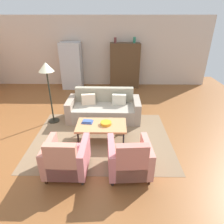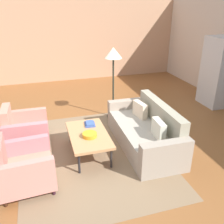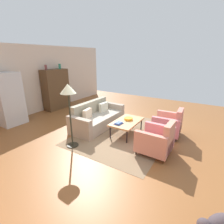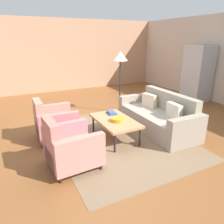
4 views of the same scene
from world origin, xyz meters
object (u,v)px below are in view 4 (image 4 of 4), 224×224
Objects in this scene: couch at (159,117)px; coffee_table at (115,121)px; floor_lamp at (120,62)px; refrigerator at (198,73)px; armchair_left at (53,123)px; armchair_right at (69,148)px; book_stack at (112,113)px; fruit_bowl at (117,120)px.

coffee_table is at bearing 90.86° from couch.
refrigerator is at bearing 89.61° from floor_lamp.
armchair_left reaches higher than coffee_table.
armchair_left is 0.51× the size of floor_lamp.
armchair_right is (0.60, -2.35, 0.06)m from couch.
couch is at bearing -62.20° from refrigerator.
armchair_right is at bearing 1.24° from armchair_left.
refrigerator reaches higher than floor_lamp.
book_stack is 0.16× the size of floor_lamp.
fruit_bowl is (0.11, -1.19, 0.18)m from couch.
coffee_table is 1.31m from armchair_right.
coffee_table is at bearing 63.95° from armchair_left.
armchair_left is 1.00× the size of armchair_right.
armchair_left is at bearing -121.45° from fruit_bowl.
coffee_table is (-0.00, -1.19, 0.11)m from couch.
floor_lamp is (-2.07, 2.09, 1.10)m from armchair_right.
fruit_bowl reaches higher than book_stack.
coffee_table is 1.36× the size of armchair_left.
coffee_table is 0.65× the size of refrigerator.
armchair_left is 3.15× the size of book_stack.
couch is 1.23× the size of floor_lamp.
armchair_left is at bearing -67.61° from floor_lamp.
armchair_right is 5.52m from refrigerator.
armchair_right is at bearing -53.10° from book_stack.
armchair_right is (1.21, 0.00, 0.00)m from armchair_left.
book_stack is at bearing -36.51° from floor_lamp.
coffee_table is 0.70× the size of floor_lamp.
coffee_table is at bearing 180.00° from fruit_bowl.
book_stack is (0.25, 1.27, 0.12)m from armchair_left.
refrigerator is (-1.56, 3.93, 0.45)m from fruit_bowl.
fruit_bowl is (0.71, 1.17, 0.13)m from armchair_left.
floor_lamp is (-1.58, 0.93, 0.97)m from fruit_bowl.
couch is 1.88m from floor_lamp.
couch reaches higher than fruit_bowl.
armchair_left reaches higher than couch.
refrigerator is (-2.05, 5.09, 0.58)m from armchair_right.
armchair_right is 3.33× the size of fruit_bowl.
couch is at bearing 100.81° from armchair_right.
armchair_left is at bearing 176.44° from armchair_right.
armchair_right is at bearing -68.10° from refrigerator.
refrigerator is at bearing 108.34° from armchair_right.
couch is 1.15m from book_stack.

